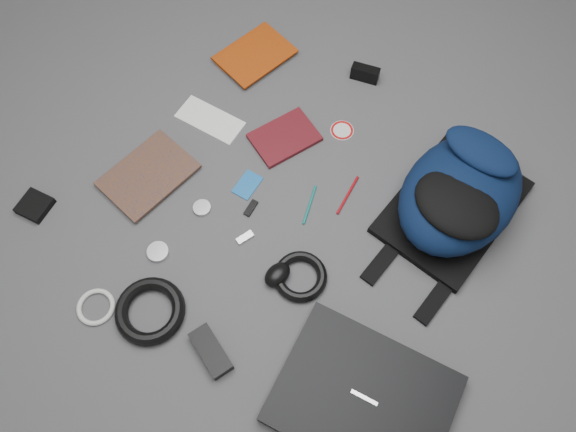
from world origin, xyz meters
The scene contains 22 objects.
ground centered at (0.00, 0.00, 0.00)m, with size 4.00×4.00×0.00m, color #4F4F51.
backpack centered at (0.36, 0.28, 0.09)m, with size 0.30×0.44×0.18m, color black, non-canonical shape.
laptop centered at (0.41, -0.30, 0.02)m, with size 0.40×0.31×0.04m, color black.
textbook_red centered at (-0.48, 0.43, 0.01)m, with size 0.17×0.22×0.02m, color #933008.
comic_book centered at (-0.49, -0.09, 0.01)m, with size 0.18×0.25×0.02m, color #A3540B.
envelope centered at (-0.38, 0.14, 0.00)m, with size 0.20×0.09×0.00m, color white.
dvd_case centered at (-0.15, 0.21, 0.01)m, with size 0.13×0.19×0.01m, color #460D12.
compact_camera centered at (-0.07, 0.54, 0.02)m, with size 0.09×0.03×0.05m, color black.
sticker_disc centered at (-0.03, 0.33, 0.00)m, with size 0.07×0.07×0.00m, color white.
pen_teal centered at (0.03, 0.07, 0.00)m, with size 0.01×0.01×0.12m, color #0C7369.
pen_red centered at (0.10, 0.15, 0.00)m, with size 0.01×0.01×0.13m, color #9E0C13.
id_badge centered at (-0.15, 0.02, 0.00)m, with size 0.05×0.08×0.00m, color #1765B3.
usb_black centered at (-0.10, -0.03, 0.00)m, with size 0.02×0.05×0.01m, color black.
usb_silver centered at (-0.06, -0.11, 0.00)m, with size 0.02×0.05×0.01m, color silver.
mouse centered at (0.07, -0.15, 0.02)m, with size 0.05×0.08×0.04m, color black.
headphone_left centered at (-0.21, -0.11, 0.01)m, with size 0.05×0.05×0.01m, color silver.
headphone_right centered at (-0.23, -0.27, 0.01)m, with size 0.06×0.06×0.01m, color silver.
cable_coil centered at (0.12, -0.12, 0.01)m, with size 0.14×0.14×0.03m, color black.
power_brick centered at (0.05, -0.41, 0.02)m, with size 0.13×0.05×0.03m, color black.
power_cord_coil centered at (-0.14, -0.41, 0.02)m, with size 0.18×0.18×0.03m, color black.
pouch centered at (-0.60, -0.36, 0.01)m, with size 0.08×0.08×0.02m, color black.
white_cable_coil centered at (-0.27, -0.48, 0.01)m, with size 0.10×0.10×0.01m, color silver.
Camera 1 is at (0.36, -0.55, 1.39)m, focal length 35.00 mm.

